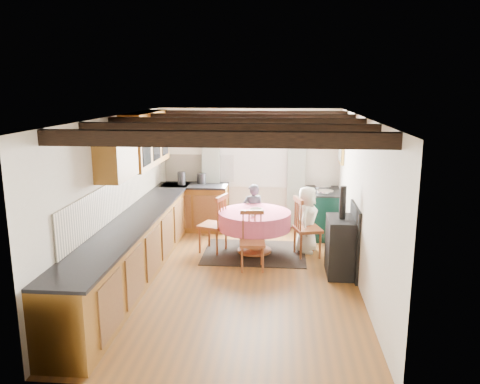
# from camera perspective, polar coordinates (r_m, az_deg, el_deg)

# --- Properties ---
(floor) EXTENTS (3.60, 5.50, 0.00)m
(floor) POSITION_cam_1_polar(r_m,az_deg,el_deg) (7.32, -0.57, -10.20)
(floor) COLOR brown
(floor) RESTS_ON ground
(ceiling) EXTENTS (3.60, 5.50, 0.00)m
(ceiling) POSITION_cam_1_polar(r_m,az_deg,el_deg) (6.76, -0.61, 8.91)
(ceiling) COLOR white
(ceiling) RESTS_ON ground
(wall_back) EXTENTS (3.60, 0.00, 2.40)m
(wall_back) POSITION_cam_1_polar(r_m,az_deg,el_deg) (9.63, 1.03, 2.80)
(wall_back) COLOR silver
(wall_back) RESTS_ON ground
(wall_front) EXTENTS (3.60, 0.00, 2.40)m
(wall_front) POSITION_cam_1_polar(r_m,az_deg,el_deg) (4.34, -4.23, -9.52)
(wall_front) COLOR silver
(wall_front) RESTS_ON ground
(wall_left) EXTENTS (0.00, 5.50, 2.40)m
(wall_left) POSITION_cam_1_polar(r_m,az_deg,el_deg) (7.34, -14.71, -0.70)
(wall_left) COLOR silver
(wall_left) RESTS_ON ground
(wall_right) EXTENTS (0.00, 5.50, 2.40)m
(wall_right) POSITION_cam_1_polar(r_m,az_deg,el_deg) (7.00, 14.24, -1.30)
(wall_right) COLOR silver
(wall_right) RESTS_ON ground
(beam_a) EXTENTS (3.60, 0.16, 0.16)m
(beam_a) POSITION_cam_1_polar(r_m,az_deg,el_deg) (4.79, -3.00, 6.32)
(beam_a) COLOR black
(beam_a) RESTS_ON ceiling
(beam_b) EXTENTS (3.60, 0.16, 0.16)m
(beam_b) POSITION_cam_1_polar(r_m,az_deg,el_deg) (5.78, -1.60, 7.39)
(beam_b) COLOR black
(beam_b) RESTS_ON ceiling
(beam_c) EXTENTS (3.60, 0.16, 0.16)m
(beam_c) POSITION_cam_1_polar(r_m,az_deg,el_deg) (6.77, -0.61, 8.15)
(beam_c) COLOR black
(beam_c) RESTS_ON ceiling
(beam_d) EXTENTS (3.60, 0.16, 0.16)m
(beam_d) POSITION_cam_1_polar(r_m,az_deg,el_deg) (7.76, 0.13, 8.71)
(beam_d) COLOR black
(beam_d) RESTS_ON ceiling
(beam_e) EXTENTS (3.60, 0.16, 0.16)m
(beam_e) POSITION_cam_1_polar(r_m,az_deg,el_deg) (8.76, 0.71, 9.14)
(beam_e) COLOR black
(beam_e) RESTS_ON ceiling
(splash_left) EXTENTS (0.02, 4.50, 0.55)m
(splash_left) POSITION_cam_1_polar(r_m,az_deg,el_deg) (7.61, -13.82, -0.19)
(splash_left) COLOR beige
(splash_left) RESTS_ON wall_left
(splash_back) EXTENTS (1.40, 0.02, 0.55)m
(splash_back) POSITION_cam_1_polar(r_m,az_deg,el_deg) (9.73, -4.87, 2.86)
(splash_back) COLOR beige
(splash_back) RESTS_ON wall_back
(base_cabinet_left) EXTENTS (0.60, 5.30, 0.88)m
(base_cabinet_left) POSITION_cam_1_polar(r_m,az_deg,el_deg) (7.45, -12.20, -6.45)
(base_cabinet_left) COLOR brown
(base_cabinet_left) RESTS_ON floor
(base_cabinet_back) EXTENTS (1.30, 0.60, 0.88)m
(base_cabinet_back) POSITION_cam_1_polar(r_m,az_deg,el_deg) (9.63, -5.36, -1.88)
(base_cabinet_back) COLOR brown
(base_cabinet_back) RESTS_ON floor
(worktop_left) EXTENTS (0.64, 5.30, 0.04)m
(worktop_left) POSITION_cam_1_polar(r_m,az_deg,el_deg) (7.31, -12.22, -3.04)
(worktop_left) COLOR black
(worktop_left) RESTS_ON base_cabinet_left
(worktop_back) EXTENTS (1.30, 0.64, 0.04)m
(worktop_back) POSITION_cam_1_polar(r_m,az_deg,el_deg) (9.50, -5.44, 0.77)
(worktop_back) COLOR black
(worktop_back) RESTS_ON base_cabinet_back
(wall_cabinet_glass) EXTENTS (0.34, 1.80, 0.90)m
(wall_cabinet_glass) POSITION_cam_1_polar(r_m,az_deg,el_deg) (8.29, -11.11, 6.22)
(wall_cabinet_glass) COLOR brown
(wall_cabinet_glass) RESTS_ON wall_left
(wall_cabinet_solid) EXTENTS (0.34, 0.90, 0.70)m
(wall_cabinet_solid) POSITION_cam_1_polar(r_m,az_deg,el_deg) (6.88, -14.53, 4.38)
(wall_cabinet_solid) COLOR brown
(wall_cabinet_solid) RESTS_ON wall_left
(window_frame) EXTENTS (1.34, 0.03, 1.54)m
(window_frame) POSITION_cam_1_polar(r_m,az_deg,el_deg) (9.55, 1.64, 5.14)
(window_frame) COLOR white
(window_frame) RESTS_ON wall_back
(window_pane) EXTENTS (1.20, 0.01, 1.40)m
(window_pane) POSITION_cam_1_polar(r_m,az_deg,el_deg) (9.55, 1.64, 5.14)
(window_pane) COLOR white
(window_pane) RESTS_ON wall_back
(curtain_left) EXTENTS (0.35, 0.10, 2.10)m
(curtain_left) POSITION_cam_1_polar(r_m,az_deg,el_deg) (9.63, -3.47, 2.17)
(curtain_left) COLOR #9B9B9B
(curtain_left) RESTS_ON wall_back
(curtain_right) EXTENTS (0.35, 0.10, 2.10)m
(curtain_right) POSITION_cam_1_polar(r_m,az_deg,el_deg) (9.53, 6.70, 2.00)
(curtain_right) COLOR #9B9B9B
(curtain_right) RESTS_ON wall_back
(curtain_rod) EXTENTS (2.00, 0.03, 0.03)m
(curtain_rod) POSITION_cam_1_polar(r_m,az_deg,el_deg) (9.40, 1.63, 8.70)
(curtain_rod) COLOR black
(curtain_rod) RESTS_ON wall_back
(wall_picture) EXTENTS (0.04, 0.50, 0.60)m
(wall_picture) POSITION_cam_1_polar(r_m,az_deg,el_deg) (9.15, 12.01, 5.18)
(wall_picture) COLOR gold
(wall_picture) RESTS_ON wall_right
(wall_plate) EXTENTS (0.30, 0.02, 0.30)m
(wall_plate) POSITION_cam_1_polar(r_m,az_deg,el_deg) (9.51, 7.38, 5.62)
(wall_plate) COLOR silver
(wall_plate) RESTS_ON wall_back
(rug) EXTENTS (1.74, 1.36, 0.01)m
(rug) POSITION_cam_1_polar(r_m,az_deg,el_deg) (8.35, 1.73, -7.23)
(rug) COLOR black
(rug) RESTS_ON floor
(dining_table) EXTENTS (1.23, 1.23, 0.74)m
(dining_table) POSITION_cam_1_polar(r_m,az_deg,el_deg) (8.23, 1.75, -4.85)
(dining_table) COLOR #CC5B76
(dining_table) RESTS_ON floor
(chair_near) EXTENTS (0.44, 0.45, 0.92)m
(chair_near) POSITION_cam_1_polar(r_m,az_deg,el_deg) (7.50, 1.47, -5.87)
(chair_near) COLOR brown
(chair_near) RESTS_ON floor
(chair_left) EXTENTS (0.57, 0.56, 1.02)m
(chair_left) POSITION_cam_1_polar(r_m,az_deg,el_deg) (8.29, -3.27, -3.73)
(chair_left) COLOR brown
(chair_left) RESTS_ON floor
(chair_right) EXTENTS (0.56, 0.54, 1.02)m
(chair_right) POSITION_cam_1_polar(r_m,az_deg,el_deg) (8.15, 8.07, -4.13)
(chair_right) COLOR brown
(chair_right) RESTS_ON floor
(aga_range) EXTENTS (0.64, 0.99, 0.91)m
(aga_range) POSITION_cam_1_polar(r_m,az_deg,el_deg) (9.30, 9.87, -2.45)
(aga_range) COLOR black
(aga_range) RESTS_ON floor
(cast_iron_stove) EXTENTS (0.41, 0.69, 1.38)m
(cast_iron_stove) POSITION_cam_1_polar(r_m,az_deg,el_deg) (7.39, 11.98, -4.57)
(cast_iron_stove) COLOR black
(cast_iron_stove) RESTS_ON floor
(child_far) EXTENTS (0.45, 0.35, 1.09)m
(child_far) POSITION_cam_1_polar(r_m,az_deg,el_deg) (8.79, 1.56, -2.52)
(child_far) COLOR #3C424D
(child_far) RESTS_ON floor
(child_right) EXTENTS (0.51, 0.65, 1.16)m
(child_right) POSITION_cam_1_polar(r_m,az_deg,el_deg) (8.33, 7.96, -3.26)
(child_right) COLOR silver
(child_right) RESTS_ON floor
(bowl_a) EXTENTS (0.28, 0.28, 0.05)m
(bowl_a) POSITION_cam_1_polar(r_m,az_deg,el_deg) (8.15, 1.94, -2.14)
(bowl_a) COLOR silver
(bowl_a) RESTS_ON dining_table
(bowl_b) EXTENTS (0.25, 0.25, 0.06)m
(bowl_b) POSITION_cam_1_polar(r_m,az_deg,el_deg) (8.08, 1.89, -2.22)
(bowl_b) COLOR silver
(bowl_b) RESTS_ON dining_table
(cup) EXTENTS (0.11, 0.11, 0.09)m
(cup) POSITION_cam_1_polar(r_m,az_deg,el_deg) (7.84, 1.49, -2.57)
(cup) COLOR silver
(cup) RESTS_ON dining_table
(canister_tall) EXTENTS (0.15, 0.15, 0.26)m
(canister_tall) POSITION_cam_1_polar(r_m,az_deg,el_deg) (9.47, -6.98, 1.63)
(canister_tall) COLOR #262628
(canister_tall) RESTS_ON worktop_back
(canister_wide) EXTENTS (0.18, 0.18, 0.20)m
(canister_wide) POSITION_cam_1_polar(r_m,az_deg,el_deg) (9.58, -4.61, 1.62)
(canister_wide) COLOR #262628
(canister_wide) RESTS_ON worktop_back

